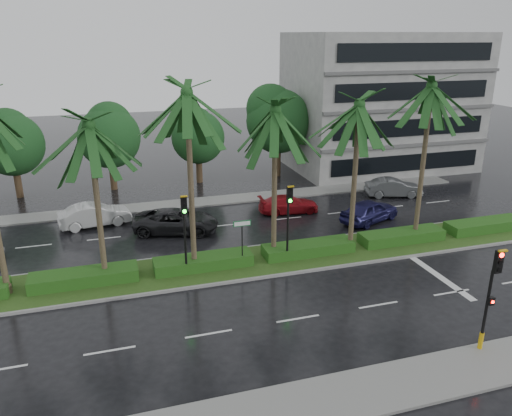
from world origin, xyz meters
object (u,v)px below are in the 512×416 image
object	(u,v)px
car_white	(95,215)
street_sign	(242,232)
signal_near	(491,296)
car_grey	(393,188)
car_red	(289,204)
car_darkgrey	(176,221)
car_blue	(369,211)
signal_median_left	(185,224)

from	to	relation	value
car_white	street_sign	bearing A→B (deg)	-149.20
signal_near	car_grey	distance (m)	20.13
car_red	car_grey	size ratio (longest dim) A/B	0.99
car_red	car_darkgrey	bearing A→B (deg)	103.78
street_sign	car_grey	distance (m)	16.98
signal_near	car_red	bearing A→B (deg)	94.89
signal_near	car_grey	bearing A→B (deg)	68.03
car_darkgrey	signal_near	bearing A→B (deg)	-133.34
car_darkgrey	car_white	bearing A→B (deg)	77.59
signal_near	car_blue	bearing A→B (deg)	78.11
car_blue	signal_median_left	bearing A→B (deg)	87.15
car_red	car_grey	world-z (taller)	car_grey
street_sign	car_white	distance (m)	11.73
signal_near	street_sign	bearing A→B (deg)	125.34
car_darkgrey	street_sign	bearing A→B (deg)	-141.77
signal_median_left	car_red	distance (m)	11.80
car_red	car_grey	distance (m)	9.06
street_sign	car_darkgrey	distance (m)	6.95
signal_median_left	street_sign	size ratio (longest dim) A/B	1.68
car_red	car_blue	xyz separation A→B (m)	(4.50, -3.26, 0.15)
signal_near	car_red	world-z (taller)	signal_near
signal_median_left	car_darkgrey	distance (m)	6.88
car_darkgrey	signal_median_left	bearing A→B (deg)	-167.75
car_darkgrey	car_blue	size ratio (longest dim) A/B	1.19
car_white	car_darkgrey	bearing A→B (deg)	-127.44
signal_median_left	car_grey	distance (m)	19.77
signal_near	car_darkgrey	size ratio (longest dim) A/B	0.83
signal_near	car_blue	distance (m)	14.67
signal_median_left	car_darkgrey	xyz separation A→B (m)	(0.43, 6.48, -2.27)
car_white	car_darkgrey	distance (m)	5.56
car_red	car_white	bearing A→B (deg)	88.58
signal_near	signal_median_left	world-z (taller)	signal_median_left
car_white	car_blue	world-z (taller)	car_blue
signal_median_left	car_darkgrey	bearing A→B (deg)	86.20
signal_median_left	car_grey	world-z (taller)	signal_median_left
car_white	car_grey	bearing A→B (deg)	-99.58
signal_median_left	street_sign	distance (m)	3.13
street_sign	car_grey	world-z (taller)	street_sign
signal_median_left	car_red	size ratio (longest dim) A/B	1.04
car_red	street_sign	bearing A→B (deg)	148.60
car_darkgrey	car_red	distance (m)	8.18
signal_near	street_sign	distance (m)	12.11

